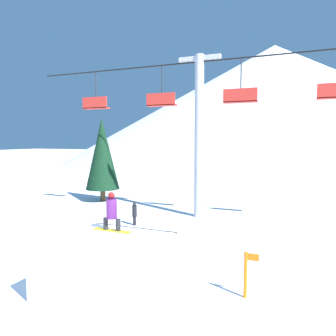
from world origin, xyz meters
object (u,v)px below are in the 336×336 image
at_px(snowboarder, 112,212).
at_px(trail_marker, 246,273).
at_px(pine_tree_near, 102,154).
at_px(distant_skier, 135,213).
at_px(snow_ramp, 108,264).

distance_m(snowboarder, trail_marker, 4.59).
relative_size(snowboarder, pine_tree_near, 0.23).
bearing_deg(trail_marker, distant_skier, 139.48).
bearing_deg(snowboarder, trail_marker, 0.26).
distance_m(trail_marker, distant_skier, 8.73).
relative_size(pine_tree_near, trail_marker, 4.52).
xyz_separation_m(snowboarder, pine_tree_near, (-7.57, 10.70, 1.33)).
height_order(trail_marker, distant_skier, trail_marker).
bearing_deg(snowboarder, pine_tree_near, 125.27).
relative_size(snow_ramp, pine_tree_near, 0.55).
distance_m(snowboarder, pine_tree_near, 13.17).
bearing_deg(pine_tree_near, distant_skier, -43.34).
distance_m(snow_ramp, pine_tree_near, 14.38).
xyz_separation_m(pine_tree_near, distant_skier, (5.31, -5.01, -2.74)).
relative_size(snowboarder, trail_marker, 1.04).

